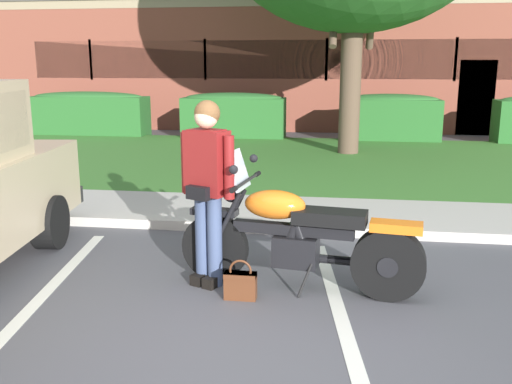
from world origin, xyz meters
name	(u,v)px	position (x,y,z in m)	size (l,w,h in m)	color
ground_plane	(252,346)	(0.00, 0.00, 0.00)	(140.00, 140.00, 0.00)	#4C4C51
curb_strip	(287,228)	(0.00, 2.84, 0.06)	(60.00, 0.20, 0.12)	#B7B2A8
concrete_walk	(293,212)	(0.00, 3.69, 0.04)	(60.00, 1.50, 0.08)	#B7B2A8
grass_lawn	(309,161)	(0.00, 7.89, 0.03)	(60.00, 6.89, 0.06)	#3D752D
stall_stripe_0	(22,317)	(-1.92, 0.20, 0.00)	(0.12, 4.40, 0.01)	silver
stall_stripe_1	(347,339)	(0.69, 0.20, 0.00)	(0.12, 4.40, 0.01)	silver
motorcycle	(307,238)	(0.33, 1.12, 0.49)	(2.24, 0.82, 1.26)	black
rider_person	(207,180)	(-0.58, 1.13, 0.99)	(0.53, 0.39, 1.70)	black
handbag	(240,283)	(-0.23, 0.82, 0.14)	(0.28, 0.13, 0.36)	#562D19
hedge_left	(89,113)	(-6.36, 11.37, 0.65)	(3.31, 0.90, 1.24)	#286028
hedge_center_left	(234,115)	(-2.23, 11.37, 0.65)	(2.77, 0.90, 1.24)	#286028
hedge_center_right	(390,117)	(1.90, 11.37, 0.65)	(2.53, 0.90, 1.24)	#286028
brick_building	(329,63)	(0.19, 17.50, 2.02)	(21.26, 8.99, 4.04)	brown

